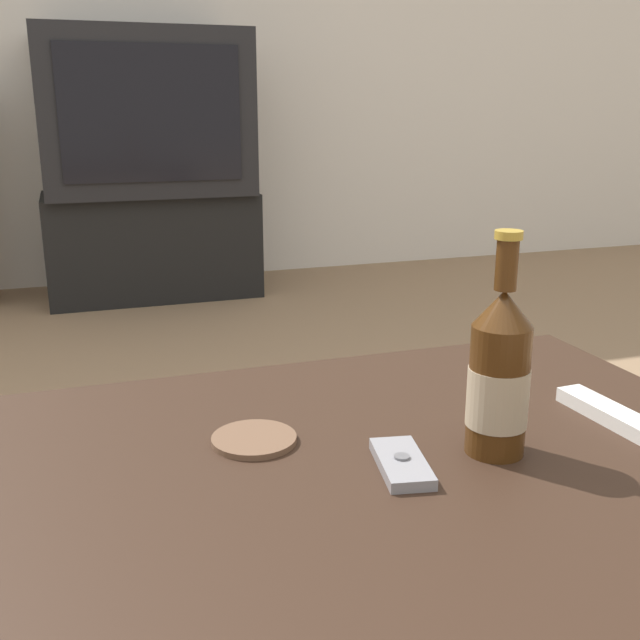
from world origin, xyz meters
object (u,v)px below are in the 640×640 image
(television, at_px, (144,113))
(beer_bottle, at_px, (499,376))
(tv_stand, at_px, (152,244))
(remote_control, at_px, (609,413))
(cell_phone, at_px, (402,463))

(television, height_order, beer_bottle, television)
(tv_stand, xyz_separation_m, remote_control, (0.32, -2.64, 0.20))
(cell_phone, bearing_deg, tv_stand, 100.52)
(television, relative_size, beer_bottle, 3.13)
(beer_bottle, relative_size, remote_control, 1.61)
(television, distance_m, cell_phone, 2.70)
(beer_bottle, xyz_separation_m, cell_phone, (-0.13, -0.01, -0.09))
(cell_phone, bearing_deg, television, 100.52)
(tv_stand, height_order, television, television)
(television, bearing_deg, tv_stand, 90.00)
(beer_bottle, bearing_deg, cell_phone, -177.72)
(tv_stand, relative_size, beer_bottle, 3.30)
(beer_bottle, bearing_deg, television, 92.64)
(tv_stand, relative_size, television, 1.05)
(tv_stand, relative_size, remote_control, 5.29)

